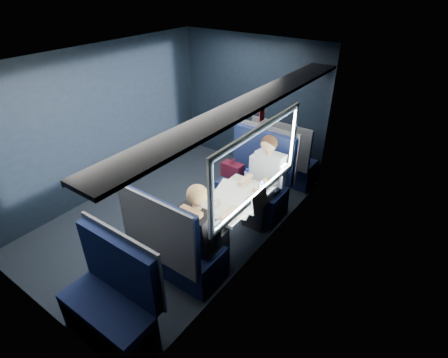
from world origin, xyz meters
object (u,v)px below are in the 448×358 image
Objects in this scene: seat_bay_near at (254,183)px; bottle_small at (261,190)px; table at (233,202)px; woman at (202,229)px; man at (265,176)px; seat_row_front at (283,161)px; seat_row_back at (112,303)px; laptop at (255,203)px; seat_bay_far at (176,249)px; cup at (267,186)px.

bottle_small is at bearing -54.32° from seat_bay_near.
woman is (0.07, -0.71, 0.06)m from table.
man reaches higher than bottle_small.
seat_row_back is (0.00, -3.59, 0.00)m from seat_row_front.
laptop is 1.45× the size of bottle_small.
seat_bay_near is 1.09× the size of seat_row_back.
seat_row_back is at bearing -103.46° from bottle_small.
seat_bay_far is 1.06m from laptop.
seat_row_front is at bearing 102.83° from man.
seat_row_front is at bearing 106.50° from bottle_small.
man is at bearing 123.20° from cup.
table is at bearing -123.14° from cup.
table is 0.76× the size of woman.
laptop is 0.46m from cup.
woman is at bearing -104.10° from bottle_small.
seat_row_front is 1.51m from cup.
seat_bay_near is at bearing -90.84° from seat_row_front.
cup is at bearing 80.05° from woman.
seat_bay_far is (-0.18, -0.87, -0.25)m from table.
seat_row_back is 2.27m from cup.
seat_bay_near is 1.63m from woman.
table is 0.86× the size of seat_row_front.
seat_row_front is at bearing 90.00° from seat_bay_far.
man reaches higher than cup.
man is (0.25, -1.10, 0.31)m from seat_row_front.
woman reaches higher than seat_bay_far.
seat_bay_far is 3.81× the size of laptop.
man is at bearing -77.17° from seat_row_front.
seat_bay_far reaches higher than seat_row_front.
table is 0.86× the size of seat_row_back.
laptop is at bearing 57.07° from seat_bay_far.
seat_row_front is at bearing 106.18° from laptop.
man is 5.81× the size of bottle_small.
seat_row_front is 0.88× the size of man.
man is 0.36m from cup.
seat_bay_near is 5.54× the size of bottle_small.
cup is (0.19, 1.11, 0.06)m from woman.
seat_bay_far is at bearing -90.00° from seat_row_front.
man is 14.40× the size of cup.
table is 0.39m from bottle_small.
woman reaches higher than bottle_small.
seat_bay_far is at bearing -109.20° from cup.
seat_row_front reaches higher than laptop.
man reaches higher than seat_bay_near.
seat_row_back is at bearing -101.44° from cup.
seat_row_front is 5.10× the size of bottle_small.
seat_bay_near is 13.72× the size of cup.
seat_row_back is 3.51× the size of laptop.
cup is (0.19, -0.30, 0.07)m from man.
man reaches higher than seat_bay_far.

